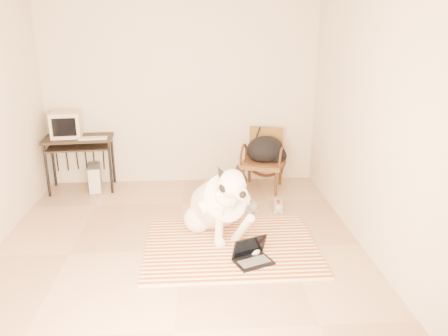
{
  "coord_description": "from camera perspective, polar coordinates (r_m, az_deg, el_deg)",
  "views": [
    {
      "loc": [
        0.2,
        -4.22,
        2.32
      ],
      "look_at": [
        0.5,
        0.34,
        0.82
      ],
      "focal_mm": 35.0,
      "sensor_mm": 36.0,
      "label": 1
    }
  ],
  "objects": [
    {
      "name": "dog",
      "position": [
        4.94,
        -0.77,
        -4.82
      ],
      "size": [
        0.81,
        1.17,
        0.98
      ],
      "color": "white",
      "rests_on": "rug"
    },
    {
      "name": "pc_tower",
      "position": [
        6.66,
        -16.52,
        -1.23
      ],
      "size": [
        0.24,
        0.43,
        0.38
      ],
      "color": "#505052",
      "rests_on": "floor"
    },
    {
      "name": "laptop",
      "position": [
        4.54,
        3.66,
        -11.35
      ],
      "size": [
        0.44,
        0.39,
        0.26
      ],
      "color": "black",
      "rests_on": "rug"
    },
    {
      "name": "wall_front",
      "position": [
        2.21,
        -8.67,
        -8.14
      ],
      "size": [
        4.5,
        0.0,
        4.5
      ],
      "primitive_type": "plane",
      "rotation": [
        -1.57,
        0.0,
        0.0
      ],
      "color": "beige",
      "rests_on": "floor"
    },
    {
      "name": "rug",
      "position": [
        4.85,
        0.93,
        -10.21
      ],
      "size": [
        1.86,
        1.43,
        0.02
      ],
      "color": "#B73013",
      "rests_on": "floor"
    },
    {
      "name": "wall_back",
      "position": [
        6.55,
        -5.6,
        9.61
      ],
      "size": [
        4.5,
        0.0,
        4.5
      ],
      "primitive_type": "plane",
      "rotation": [
        1.57,
        0.0,
        0.0
      ],
      "color": "beige",
      "rests_on": "floor"
    },
    {
      "name": "desk_keyboard",
      "position": [
        6.41,
        -16.71,
        3.75
      ],
      "size": [
        0.39,
        0.17,
        0.03
      ],
      "primitive_type": "cube",
      "rotation": [
        0.0,
        0.0,
        0.07
      ],
      "color": "#B9AC91",
      "rests_on": "computer_desk"
    },
    {
      "name": "backpack",
      "position": [
        6.34,
        5.64,
        2.24
      ],
      "size": [
        0.58,
        0.45,
        0.4
      ],
      "color": "black",
      "rests_on": "rattan_chair"
    },
    {
      "name": "sneaker_right",
      "position": [
        5.84,
        7.09,
        -4.91
      ],
      "size": [
        0.14,
        0.28,
        0.09
      ],
      "color": "white",
      "rests_on": "floor"
    },
    {
      "name": "rattan_chair",
      "position": [
        6.44,
        5.14,
        1.16
      ],
      "size": [
        0.72,
        0.71,
        0.87
      ],
      "color": "brown",
      "rests_on": "floor"
    },
    {
      "name": "wall_right",
      "position": [
        4.69,
        18.92,
        5.28
      ],
      "size": [
        0.0,
        4.5,
        4.5
      ],
      "primitive_type": "plane",
      "rotation": [
        1.57,
        0.0,
        -1.57
      ],
      "color": "beige",
      "rests_on": "floor"
    },
    {
      "name": "sneaker_left",
      "position": [
        5.82,
        3.31,
        -4.81
      ],
      "size": [
        0.19,
        0.33,
        0.11
      ],
      "color": "white",
      "rests_on": "floor"
    },
    {
      "name": "floor",
      "position": [
        4.82,
        -5.81,
        -10.65
      ],
      "size": [
        4.5,
        4.5,
        0.0
      ],
      "primitive_type": "plane",
      "color": "tan",
      "rests_on": "ground"
    },
    {
      "name": "computer_desk",
      "position": [
        6.6,
        -18.42,
        2.87
      ],
      "size": [
        1.0,
        0.62,
        0.79
      ],
      "color": "black",
      "rests_on": "floor"
    },
    {
      "name": "crt_monitor",
      "position": [
        6.63,
        -19.91,
        5.38
      ],
      "size": [
        0.44,
        0.43,
        0.36
      ],
      "color": "#B9AC91",
      "rests_on": "computer_desk"
    }
  ]
}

